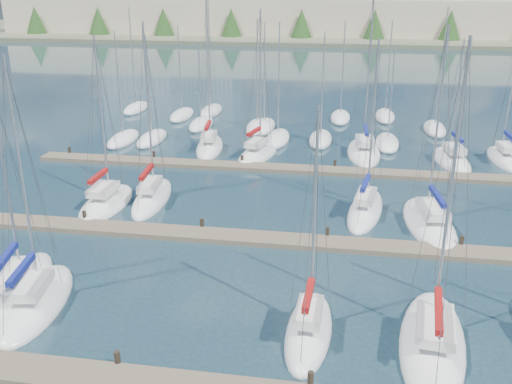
% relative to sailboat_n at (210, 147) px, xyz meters
% --- Properties ---
extents(ground, '(400.00, 400.00, 0.00)m').
position_rel_sailboat_n_xyz_m(ground, '(7.98, 24.72, -0.20)').
color(ground, '#233B46').
rests_on(ground, ground).
extents(dock_mid, '(44.00, 1.93, 1.10)m').
position_rel_sailboat_n_xyz_m(dock_mid, '(7.98, -19.26, -0.04)').
color(dock_mid, '#6B5E4C').
rests_on(dock_mid, ground).
extents(dock_far, '(44.00, 1.93, 1.10)m').
position_rel_sailboat_n_xyz_m(dock_far, '(7.98, -5.26, -0.04)').
color(dock_far, '#6B5E4C').
rests_on(dock_far, ground).
extents(sailboat_n, '(3.42, 8.23, 14.41)m').
position_rel_sailboat_n_xyz_m(sailboat_n, '(0.00, 0.00, 0.00)').
color(sailboat_n, white).
rests_on(sailboat_n, ground).
extents(sailboat_d, '(2.30, 6.69, 11.21)m').
position_rel_sailboat_n_xyz_m(sailboat_d, '(11.63, -28.59, -0.01)').
color(sailboat_d, white).
rests_on(sailboat_d, ground).
extents(sailboat_h, '(2.94, 7.43, 12.55)m').
position_rel_sailboat_n_xyz_m(sailboat_h, '(-3.87, -15.21, -0.02)').
color(sailboat_h, white).
rests_on(sailboat_h, ground).
extents(sailboat_l, '(3.90, 9.21, 13.45)m').
position_rel_sailboat_n_xyz_m(sailboat_l, '(18.51, -15.20, -0.02)').
color(sailboat_l, white).
rests_on(sailboat_l, ground).
extents(sailboat_c, '(4.11, 8.06, 12.92)m').
position_rel_sailboat_n_xyz_m(sailboat_c, '(-1.99, -28.35, -0.02)').
color(sailboat_c, white).
rests_on(sailboat_c, ground).
extents(sailboat_k, '(3.39, 8.32, 12.43)m').
position_rel_sailboat_n_xyz_m(sailboat_k, '(14.40, -13.55, -0.01)').
color(sailboat_k, white).
rests_on(sailboat_k, ground).
extents(sailboat_o, '(4.09, 7.56, 13.56)m').
position_rel_sailboat_n_xyz_m(sailboat_o, '(4.90, -1.62, -0.00)').
color(sailboat_o, white).
rests_on(sailboat_o, ground).
extents(sailboat_i, '(3.05, 8.25, 13.29)m').
position_rel_sailboat_n_xyz_m(sailboat_i, '(-0.98, -13.70, -0.00)').
color(sailboat_i, white).
rests_on(sailboat_i, ground).
extents(sailboat_p, '(3.29, 9.00, 14.92)m').
position_rel_sailboat_n_xyz_m(sailboat_p, '(14.46, 0.72, -0.02)').
color(sailboat_p, white).
rests_on(sailboat_p, ground).
extents(sailboat_e, '(3.86, 9.15, 14.02)m').
position_rel_sailboat_n_xyz_m(sailboat_e, '(17.10, -28.62, -0.02)').
color(sailboat_e, white).
rests_on(sailboat_e, ground).
extents(sailboat_b, '(4.52, 8.92, 11.84)m').
position_rel_sailboat_n_xyz_m(sailboat_b, '(-3.45, -27.44, -0.03)').
color(sailboat_b, white).
rests_on(sailboat_b, ground).
extents(sailboat_r, '(2.43, 7.30, 12.08)m').
position_rel_sailboat_n_xyz_m(sailboat_r, '(26.67, 0.55, -0.00)').
color(sailboat_r, white).
rests_on(sailboat_r, ground).
extents(sailboat_q, '(3.55, 7.93, 11.29)m').
position_rel_sailboat_n_xyz_m(sailboat_q, '(22.09, -0.59, -0.02)').
color(sailboat_q, white).
rests_on(sailboat_q, ground).
extents(distant_boats, '(36.93, 20.75, 13.30)m').
position_rel_sailboat_n_xyz_m(distant_boats, '(3.64, 8.49, 0.09)').
color(distant_boats, '#9EA0A5').
rests_on(distant_boats, ground).
extents(shoreline, '(400.00, 60.00, 38.00)m').
position_rel_sailboat_n_xyz_m(shoreline, '(-5.31, 114.49, 7.24)').
color(shoreline, '#666B51').
rests_on(shoreline, ground).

